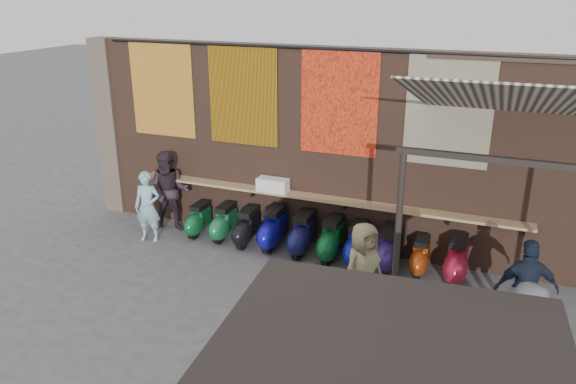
# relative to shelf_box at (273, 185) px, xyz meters

# --- Properties ---
(ground) EXTENTS (70.00, 70.00, 0.00)m
(ground) POSITION_rel_shelf_box_xyz_m (0.99, -2.30, -1.26)
(ground) COLOR #474749
(ground) RESTS_ON ground
(brick_wall) EXTENTS (10.00, 0.40, 4.00)m
(brick_wall) POSITION_rel_shelf_box_xyz_m (0.99, 0.40, 0.74)
(brick_wall) COLOR brown
(brick_wall) RESTS_ON ground
(pier_left) EXTENTS (0.50, 0.50, 4.00)m
(pier_left) POSITION_rel_shelf_box_xyz_m (-4.21, 0.40, 0.74)
(pier_left) COLOR #4C4238
(pier_left) RESTS_ON ground
(eating_counter) EXTENTS (8.00, 0.32, 0.05)m
(eating_counter) POSITION_rel_shelf_box_xyz_m (0.99, 0.03, -0.16)
(eating_counter) COLOR #9E7A51
(eating_counter) RESTS_ON brick_wall
(shelf_box) EXTENTS (0.64, 0.29, 0.27)m
(shelf_box) POSITION_rel_shelf_box_xyz_m (0.00, 0.00, 0.00)
(shelf_box) COLOR white
(shelf_box) RESTS_ON eating_counter
(tapestry_redgold) EXTENTS (1.50, 0.02, 2.00)m
(tapestry_redgold) POSITION_rel_shelf_box_xyz_m (-2.61, 0.18, 1.74)
(tapestry_redgold) COLOR maroon
(tapestry_redgold) RESTS_ON brick_wall
(tapestry_sun) EXTENTS (1.50, 0.02, 2.00)m
(tapestry_sun) POSITION_rel_shelf_box_xyz_m (-0.71, 0.18, 1.74)
(tapestry_sun) COLOR #C6800B
(tapestry_sun) RESTS_ON brick_wall
(tapestry_orange) EXTENTS (1.50, 0.02, 2.00)m
(tapestry_orange) POSITION_rel_shelf_box_xyz_m (1.29, 0.18, 1.74)
(tapestry_orange) COLOR red
(tapestry_orange) RESTS_ON brick_wall
(tapestry_multi) EXTENTS (1.50, 0.02, 2.00)m
(tapestry_multi) POSITION_rel_shelf_box_xyz_m (3.29, 0.18, 1.74)
(tapestry_multi) COLOR teal
(tapestry_multi) RESTS_ON brick_wall
(hang_rail) EXTENTS (9.50, 0.06, 0.06)m
(hang_rail) POSITION_rel_shelf_box_xyz_m (0.99, 0.17, 2.72)
(hang_rail) COLOR black
(hang_rail) RESTS_ON brick_wall
(scooter_stool_0) EXTENTS (0.33, 0.73, 0.70)m
(scooter_stool_0) POSITION_rel_shelf_box_xyz_m (-1.61, -0.29, -0.91)
(scooter_stool_0) COLOR #11552C
(scooter_stool_0) RESTS_ON ground
(scooter_stool_1) EXTENTS (0.35, 0.78, 0.74)m
(scooter_stool_1) POSITION_rel_shelf_box_xyz_m (-1.00, -0.28, -0.89)
(scooter_stool_1) COLOR #196439
(scooter_stool_1) RESTS_ON ground
(scooter_stool_2) EXTENTS (0.36, 0.80, 0.76)m
(scooter_stool_2) POSITION_rel_shelf_box_xyz_m (-0.43, -0.35, -0.88)
(scooter_stool_2) COLOR black
(scooter_stool_2) RESTS_ON ground
(scooter_stool_3) EXTENTS (0.40, 0.89, 0.85)m
(scooter_stool_3) POSITION_rel_shelf_box_xyz_m (0.13, -0.28, -0.83)
(scooter_stool_3) COLOR #0E0D84
(scooter_stool_3) RESTS_ON ground
(scooter_stool_4) EXTENTS (0.40, 0.89, 0.84)m
(scooter_stool_4) POSITION_rel_shelf_box_xyz_m (0.78, -0.32, -0.84)
(scooter_stool_4) COLOR #131448
(scooter_stool_4) RESTS_ON ground
(scooter_stool_5) EXTENTS (0.40, 0.88, 0.84)m
(scooter_stool_5) POSITION_rel_shelf_box_xyz_m (1.38, -0.33, -0.84)
(scooter_stool_5) COLOR #0B5022
(scooter_stool_5) RESTS_ON ground
(scooter_stool_6) EXTENTS (0.38, 0.85, 0.81)m
(scooter_stool_6) POSITION_rel_shelf_box_xyz_m (1.90, -0.34, -0.86)
(scooter_stool_6) COLOR navy
(scooter_stool_6) RESTS_ON ground
(scooter_stool_7) EXTENTS (0.39, 0.88, 0.83)m
(scooter_stool_7) POSITION_rel_shelf_box_xyz_m (2.49, -0.34, -0.84)
(scooter_stool_7) COLOR navy
(scooter_stool_7) RESTS_ON ground
(scooter_stool_8) EXTENTS (0.33, 0.72, 0.69)m
(scooter_stool_8) POSITION_rel_shelf_box_xyz_m (3.09, -0.29, -0.92)
(scooter_stool_8) COLOR #8B320C
(scooter_stool_8) RESTS_ON ground
(scooter_stool_9) EXTENTS (0.39, 0.87, 0.83)m
(scooter_stool_9) POSITION_rel_shelf_box_xyz_m (3.74, -0.33, -0.85)
(scooter_stool_9) COLOR #A5162F
(scooter_stool_9) RESTS_ON ground
(diner_left) EXTENTS (0.61, 0.47, 1.50)m
(diner_left) POSITION_rel_shelf_box_xyz_m (-2.45, -0.90, -0.51)
(diner_left) COLOR #7FAAB8
(diner_left) RESTS_ON ground
(diner_right) EXTENTS (1.05, 0.93, 1.79)m
(diner_right) POSITION_rel_shelf_box_xyz_m (-2.30, -0.30, -0.36)
(diner_right) COLOR #2D232A
(diner_right) RESTS_ON ground
(shopper_navy) EXTENTS (1.02, 0.65, 1.61)m
(shopper_navy) POSITION_rel_shelf_box_xyz_m (4.85, -1.74, -0.46)
(shopper_navy) COLOR #151F31
(shopper_navy) RESTS_ON ground
(shopper_grey) EXTENTS (1.19, 1.07, 1.60)m
(shopper_grey) POSITION_rel_shelf_box_xyz_m (4.82, -3.10, -0.46)
(shopper_grey) COLOR #515156
(shopper_grey) RESTS_ON ground
(shopper_tan) EXTENTS (0.85, 0.92, 1.58)m
(shopper_tan) POSITION_rel_shelf_box_xyz_m (2.42, -2.00, -0.47)
(shopper_tan) COLOR #93875D
(shopper_tan) RESTS_ON ground
(stall_roof) EXTENTS (2.72, 2.18, 0.12)m
(stall_roof) POSITION_rel_shelf_box_xyz_m (3.69, -6.34, 1.28)
(stall_roof) COLOR black
(stall_roof) RESTS_ON market_stall
(stall_sign) EXTENTS (1.20, 0.14, 0.50)m
(stall_sign) POSITION_rel_shelf_box_xyz_m (3.61, -5.45, 0.54)
(stall_sign) COLOR gold
(stall_sign) RESTS_ON market_stall
(awning_canvas) EXTENTS (3.20, 3.28, 0.97)m
(awning_canvas) POSITION_rel_shelf_box_xyz_m (4.49, -1.40, 2.29)
(awning_canvas) COLOR beige
(awning_canvas) RESTS_ON brick_wall
(awning_ledger) EXTENTS (3.30, 0.08, 0.12)m
(awning_ledger) POSITION_rel_shelf_box_xyz_m (4.49, 0.19, 2.69)
(awning_ledger) COLOR #33261C
(awning_ledger) RESTS_ON brick_wall
(awning_header) EXTENTS (3.00, 0.08, 0.08)m
(awning_header) POSITION_rel_shelf_box_xyz_m (4.49, -2.90, 1.82)
(awning_header) COLOR black
(awning_header) RESTS_ON awning_post_left
(awning_post_left) EXTENTS (0.09, 0.09, 3.10)m
(awning_post_left) POSITION_rel_shelf_box_xyz_m (3.09, -2.90, 0.29)
(awning_post_left) COLOR black
(awning_post_left) RESTS_ON ground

